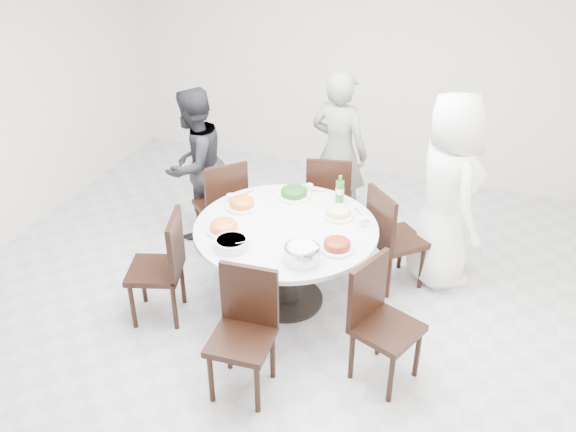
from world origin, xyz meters
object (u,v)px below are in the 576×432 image
(chair_s, at_px, (241,338))
(diner_right, at_px, (447,192))
(beverage_bottle, at_px, (340,189))
(chair_sw, at_px, (155,268))
(diner_left, at_px, (195,165))
(rice_bowl, at_px, (302,254))
(chair_nw, at_px, (220,203))
(soup_bowl, at_px, (231,244))
(chair_ne, at_px, (397,237))
(chair_se, at_px, (388,326))
(diner_middle, at_px, (339,152))
(dining_table, at_px, (286,264))
(chair_n, at_px, (330,196))

(chair_s, distance_m, diner_right, 2.22)
(beverage_bottle, bearing_deg, chair_sw, -138.79)
(diner_left, distance_m, rice_bowl, 1.92)
(chair_nw, distance_m, soup_bowl, 1.26)
(chair_ne, height_order, chair_se, same)
(chair_sw, relative_size, diner_middle, 0.58)
(chair_sw, xyz_separation_m, diner_right, (2.11, 1.33, 0.40))
(diner_middle, bearing_deg, dining_table, 99.97)
(chair_n, height_order, diner_right, diner_right)
(chair_sw, xyz_separation_m, diner_middle, (1.00, 1.93, 0.35))
(diner_right, bearing_deg, beverage_bottle, 74.69)
(chair_ne, height_order, diner_middle, diner_middle)
(diner_right, bearing_deg, chair_ne, 91.24)
(chair_ne, relative_size, chair_s, 1.00)
(dining_table, relative_size, beverage_bottle, 6.01)
(chair_nw, bearing_deg, dining_table, 97.23)
(chair_se, distance_m, diner_middle, 2.24)
(dining_table, height_order, beverage_bottle, beverage_bottle)
(chair_se, bearing_deg, beverage_bottle, 53.46)
(diner_middle, height_order, rice_bowl, diner_middle)
(diner_right, distance_m, diner_left, 2.40)
(chair_n, relative_size, chair_s, 1.00)
(diner_right, relative_size, diner_middle, 1.06)
(chair_ne, xyz_separation_m, diner_left, (-2.05, 0.21, 0.29))
(chair_nw, xyz_separation_m, chair_s, (0.94, -1.69, 0.00))
(chair_se, xyz_separation_m, beverage_bottle, (-0.68, 1.17, 0.40))
(chair_ne, distance_m, soup_bowl, 1.54)
(chair_sw, bearing_deg, chair_n, 131.63)
(chair_ne, xyz_separation_m, chair_se, (0.15, -1.19, 0.00))
(chair_n, relative_size, chair_se, 1.00)
(chair_ne, bearing_deg, diner_left, 41.08)
(chair_s, height_order, chair_se, same)
(dining_table, xyz_separation_m, soup_bowl, (-0.29, -0.44, 0.41))
(chair_s, xyz_separation_m, chair_se, (0.93, 0.45, 0.00))
(dining_table, relative_size, chair_nw, 1.58)
(chair_ne, height_order, diner_left, diner_left)
(chair_s, height_order, soup_bowl, chair_s)
(diner_right, bearing_deg, chair_n, 43.25)
(chair_s, distance_m, rice_bowl, 0.76)
(rice_bowl, bearing_deg, chair_nw, 138.19)
(soup_bowl, bearing_deg, chair_ne, 42.39)
(diner_middle, bearing_deg, diner_right, 164.37)
(chair_s, bearing_deg, dining_table, 89.95)
(chair_nw, relative_size, chair_se, 1.00)
(chair_s, bearing_deg, soup_bowl, 115.24)
(chair_s, xyz_separation_m, diner_right, (1.12, 1.87, 0.40))
(chair_sw, distance_m, rice_bowl, 1.26)
(chair_n, bearing_deg, dining_table, 76.30)
(chair_ne, bearing_deg, chair_se, 144.06)
(chair_se, bearing_deg, diner_middle, 47.74)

